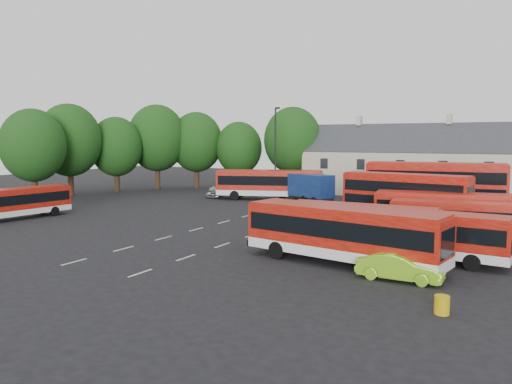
# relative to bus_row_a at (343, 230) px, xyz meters

# --- Properties ---
(ground) EXTENTS (140.00, 140.00, 0.00)m
(ground) POSITION_rel_bus_row_a_xyz_m (-13.75, 7.07, -1.96)
(ground) COLOR black
(ground) RESTS_ON ground
(lane_markings) EXTENTS (5.15, 33.80, 0.01)m
(lane_markings) POSITION_rel_bus_row_a_xyz_m (-11.25, 9.07, -1.96)
(lane_markings) COLOR beige
(lane_markings) RESTS_ON ground
(treeline) EXTENTS (29.92, 32.59, 12.01)m
(treeline) POSITION_rel_bus_row_a_xyz_m (-34.49, 26.44, 4.72)
(treeline) COLOR black
(treeline) RESTS_ON ground
(terrace_houses) EXTENTS (35.70, 7.13, 10.06)m
(terrace_houses) POSITION_rel_bus_row_a_xyz_m (0.25, 37.07, 1.90)
(terrace_houses) COLOR beige
(terrace_houses) RESTS_ON ground
(bus_row_a) EXTENTS (11.83, 4.47, 3.27)m
(bus_row_a) POSITION_rel_bus_row_a_xyz_m (0.00, 0.00, 0.00)
(bus_row_a) COLOR silver
(bus_row_a) RESTS_ON ground
(bus_row_b) EXTENTS (10.32, 3.15, 2.87)m
(bus_row_b) POSITION_rel_bus_row_a_xyz_m (3.40, 3.35, -0.24)
(bus_row_b) COLOR silver
(bus_row_b) RESTS_ON ground
(bus_row_c) EXTENTS (9.82, 2.34, 2.77)m
(bus_row_c) POSITION_rel_bus_row_a_xyz_m (-0.58, 5.20, -0.30)
(bus_row_c) COLOR silver
(bus_row_c) RESTS_ON ground
(bus_row_d) EXTENTS (9.91, 3.54, 2.74)m
(bus_row_d) POSITION_rel_bus_row_a_xyz_m (5.09, 10.44, -0.32)
(bus_row_d) COLOR silver
(bus_row_d) RESTS_ON ground
(bus_row_e) EXTENTS (11.07, 4.12, 3.06)m
(bus_row_e) POSITION_rel_bus_row_a_xyz_m (3.86, 12.93, -0.13)
(bus_row_e) COLOR silver
(bus_row_e) RESTS_ON ground
(bus_dd_south) EXTENTS (10.57, 4.03, 4.23)m
(bus_dd_south) POSITION_rel_bus_row_a_xyz_m (0.05, 15.40, 0.45)
(bus_dd_south) COLOR silver
(bus_dd_south) RESTS_ON ground
(bus_dd_north) EXTENTS (12.30, 3.93, 4.96)m
(bus_dd_north) POSITION_rel_bus_row_a_xyz_m (1.44, 21.17, 0.86)
(bus_dd_north) COLOR silver
(bus_dd_north) RESTS_ON ground
(bus_west) EXTENTS (3.12, 9.89, 2.75)m
(bus_west) POSITION_rel_bus_row_a_xyz_m (-30.63, 1.43, -0.31)
(bus_west) COLOR silver
(bus_west) RESTS_ON ground
(bus_north) EXTENTS (12.53, 6.68, 3.48)m
(bus_north) POSITION_rel_bus_row_a_xyz_m (-17.74, 25.31, 0.13)
(bus_north) COLOR silver
(bus_north) RESTS_ON ground
(box_truck) EXTENTS (7.63, 5.14, 3.21)m
(box_truck) POSITION_rel_bus_row_a_xyz_m (-13.04, 24.91, -0.16)
(box_truck) COLOR black
(box_truck) RESTS_ON ground
(silver_car) EXTENTS (3.34, 4.49, 1.42)m
(silver_car) POSITION_rel_bus_row_a_xyz_m (-25.01, 24.66, -1.25)
(silver_car) COLOR #9B9EA2
(silver_car) RESTS_ON ground
(lime_car) EXTENTS (4.22, 1.48, 1.39)m
(lime_car) POSITION_rel_bus_row_a_xyz_m (3.56, -1.66, -1.27)
(lime_car) COLOR #8DDA21
(lime_car) RESTS_ON ground
(grit_bin) EXTENTS (0.61, 0.61, 0.76)m
(grit_bin) POSITION_rel_bus_row_a_xyz_m (6.20, -5.77, -1.58)
(grit_bin) COLOR #C7A00B
(grit_bin) RESTS_ON ground
(lamppost) EXTENTS (0.75, 0.46, 10.86)m
(lamppost) POSITION_rel_bus_row_a_xyz_m (-17.96, 27.26, 3.83)
(lamppost) COLOR black
(lamppost) RESTS_ON ground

